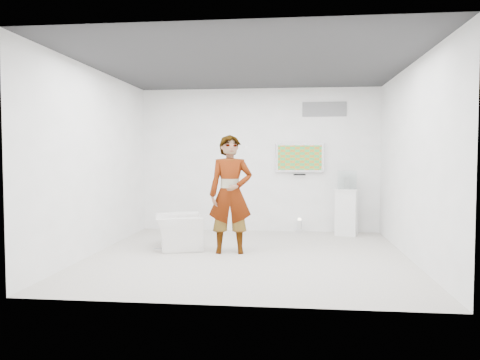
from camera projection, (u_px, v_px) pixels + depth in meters
The scene contains 10 objects.
room at pixel (248, 162), 7.38m from camera, with size 5.01×5.01×3.00m.
tv at pixel (300, 158), 9.71m from camera, with size 1.00×0.08×0.60m, color silver.
logo_decal at pixel (324, 109), 9.64m from camera, with size 0.90×0.02×0.30m, color slate.
person at pixel (230, 194), 7.62m from camera, with size 0.70×0.46×1.93m, color silver.
armchair at pixel (179, 232), 8.01m from camera, with size 0.89×0.78×0.58m, color silver.
pedestal at pixel (347, 212), 9.37m from camera, with size 0.45×0.45×0.93m, color white.
floor_uplight at pixel (299, 226), 9.67m from camera, with size 0.19×0.19×0.29m, color white.
vitrine at pixel (347, 180), 9.33m from camera, with size 0.36×0.36×0.36m, color white.
console at pixel (347, 183), 9.34m from camera, with size 0.05×0.16×0.21m, color white.
wii_remote at pixel (246, 147), 7.74m from camera, with size 0.04×0.14×0.04m, color white.
Camera 1 is at (0.67, -7.35, 1.60)m, focal length 35.00 mm.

